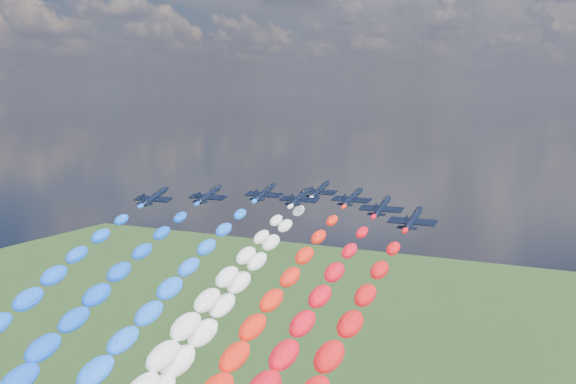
% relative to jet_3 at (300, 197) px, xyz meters
% --- Properties ---
extents(jet_0, '(10.29, 13.67, 6.08)m').
position_rel_jet_3_xyz_m(jet_0, '(-31.57, -14.93, 0.00)').
color(jet_0, black).
extents(jet_1, '(9.97, 13.44, 6.08)m').
position_rel_jet_3_xyz_m(jet_1, '(-21.66, -6.38, 0.00)').
color(jet_1, black).
extents(trail_1, '(5.79, 97.98, 47.26)m').
position_rel_jet_3_xyz_m(trail_1, '(-21.66, -57.75, -22.15)').
color(trail_1, blue).
extents(jet_2, '(9.92, 13.41, 6.08)m').
position_rel_jet_3_xyz_m(jet_2, '(-11.46, 3.34, 0.00)').
color(jet_2, black).
extents(trail_2, '(5.79, 97.98, 47.26)m').
position_rel_jet_3_xyz_m(trail_2, '(-11.46, -48.03, -22.15)').
color(trail_2, blue).
extents(jet_3, '(9.68, 13.24, 6.08)m').
position_rel_jet_3_xyz_m(jet_3, '(0.00, 0.00, 0.00)').
color(jet_3, black).
extents(trail_3, '(5.79, 97.98, 47.26)m').
position_rel_jet_3_xyz_m(trail_3, '(0.00, -51.37, -22.15)').
color(trail_3, white).
extents(jet_4, '(9.92, 13.41, 6.08)m').
position_rel_jet_3_xyz_m(jet_4, '(-1.21, 14.00, 0.00)').
color(jet_4, black).
extents(trail_4, '(5.79, 97.98, 47.26)m').
position_rel_jet_3_xyz_m(trail_4, '(-1.21, -37.37, -22.15)').
color(trail_4, white).
extents(jet_5, '(10.27, 13.66, 6.08)m').
position_rel_jet_3_xyz_m(jet_5, '(11.23, 5.25, 0.00)').
color(jet_5, black).
extents(trail_5, '(5.79, 97.98, 47.26)m').
position_rel_jet_3_xyz_m(trail_5, '(11.23, -46.12, -22.15)').
color(trail_5, red).
extents(jet_6, '(10.13, 13.56, 6.08)m').
position_rel_jet_3_xyz_m(jet_6, '(22.06, -4.50, 0.00)').
color(jet_6, black).
extents(jet_7, '(9.71, 13.26, 6.08)m').
position_rel_jet_3_xyz_m(jet_7, '(32.69, -16.44, 0.00)').
color(jet_7, black).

